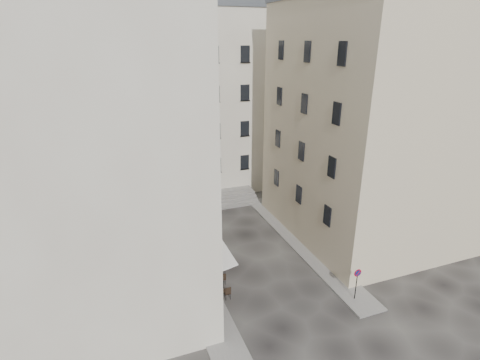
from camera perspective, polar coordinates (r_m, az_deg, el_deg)
name	(u,v)px	position (r m, az deg, el deg)	size (l,w,h in m)	color
ground	(263,275)	(26.79, 3.56, -14.20)	(90.00, 90.00, 0.00)	black
sidewalk_left	(187,257)	(28.80, -8.15, -11.51)	(2.00, 22.00, 0.12)	slate
sidewalk_right	(299,242)	(30.78, 9.05, -9.28)	(2.00, 18.00, 0.12)	slate
building_left	(79,132)	(23.55, -23.36, 6.74)	(12.20, 16.20, 20.60)	beige
building_right	(371,121)	(31.21, 19.34, 8.46)	(12.20, 14.20, 18.60)	beige
building_back	(183,100)	(40.27, -8.71, 11.90)	(18.20, 10.20, 18.60)	beige
cafe_storefront	(198,256)	(25.38, -6.42, -11.41)	(1.74, 7.30, 3.50)	#480A0A
stone_steps	(212,201)	(36.96, -4.33, -3.15)	(9.00, 3.15, 0.80)	slate
bollard_near	(223,287)	(24.77, -2.60, -15.96)	(0.12, 0.12, 0.98)	black
bollard_mid	(208,259)	(27.55, -4.91, -11.85)	(0.12, 0.12, 0.98)	black
bollard_far	(196,236)	(30.47, -6.73, -8.48)	(0.12, 0.12, 0.98)	black
no_parking_sign	(357,278)	(24.69, 17.41, -14.13)	(0.51, 0.10, 2.25)	black
bistro_table_a	(220,294)	(24.35, -3.03, -16.92)	(1.27, 0.60, 0.90)	black
bistro_table_b	(216,280)	(25.58, -3.61, -14.92)	(1.20, 0.56, 0.85)	black
bistro_table_c	(215,269)	(26.51, -3.80, -13.36)	(1.34, 0.63, 0.94)	black
bistro_table_d	(216,252)	(28.34, -3.69, -10.94)	(1.29, 0.60, 0.91)	black
bistro_table_e	(206,244)	(29.56, -5.18, -9.65)	(1.15, 0.54, 0.81)	black
pedestrian	(213,246)	(28.20, -4.14, -9.99)	(0.69, 0.45, 1.89)	black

